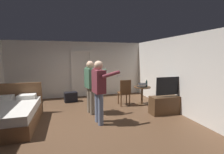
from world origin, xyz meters
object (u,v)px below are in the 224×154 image
(bed, at_px, (9,115))
(person_striped_shirt, at_px, (91,83))
(tv_flatscreen, at_px, (169,103))
(wooden_chair, at_px, (125,91))
(laptop, at_px, (142,86))
(suitcase_dark, at_px, (71,97))
(side_table, at_px, (142,92))
(person_blue_shirt, at_px, (99,88))
(bottle_on_table, at_px, (147,84))

(bed, height_order, person_striped_shirt, person_striped_shirt)
(tv_flatscreen, bearing_deg, wooden_chair, 134.44)
(laptop, distance_m, suitcase_dark, 2.92)
(wooden_chair, distance_m, suitcase_dark, 2.26)
(side_table, height_order, laptop, laptop)
(suitcase_dark, bearing_deg, wooden_chair, -38.31)
(tv_flatscreen, relative_size, laptop, 3.61)
(person_blue_shirt, distance_m, suitcase_dark, 2.62)
(bottle_on_table, distance_m, suitcase_dark, 3.10)
(person_blue_shirt, xyz_separation_m, suitcase_dark, (-0.72, 2.38, -0.82))
(laptop, relative_size, person_blue_shirt, 0.21)
(bed, xyz_separation_m, suitcase_dark, (1.64, 1.86, -0.10))
(person_blue_shirt, bearing_deg, laptop, 32.43)
(bottle_on_table, bearing_deg, wooden_chair, 170.15)
(side_table, distance_m, person_striped_shirt, 2.14)
(bed, distance_m, side_table, 4.35)
(laptop, bearing_deg, tv_flatscreen, -65.77)
(person_blue_shirt, bearing_deg, wooden_chair, 46.72)
(side_table, relative_size, person_blue_shirt, 0.40)
(wooden_chair, relative_size, suitcase_dark, 1.95)
(side_table, bearing_deg, bottle_on_table, -29.74)
(side_table, height_order, person_blue_shirt, person_blue_shirt)
(person_striped_shirt, bearing_deg, side_table, 11.27)
(laptop, height_order, person_blue_shirt, person_blue_shirt)
(wooden_chair, bearing_deg, bottle_on_table, -9.85)
(bed, bearing_deg, bottle_on_table, 8.27)
(person_blue_shirt, bearing_deg, bed, 167.54)
(side_table, bearing_deg, person_blue_shirt, -147.12)
(wooden_chair, bearing_deg, side_table, -5.33)
(wooden_chair, bearing_deg, person_striped_shirt, -160.70)
(laptop, bearing_deg, wooden_chair, 170.72)
(bed, distance_m, bottle_on_table, 4.50)
(side_table, relative_size, person_striped_shirt, 0.41)
(tv_flatscreen, distance_m, person_blue_shirt, 2.46)
(tv_flatscreen, xyz_separation_m, side_table, (-0.43, 1.08, 0.12))
(tv_flatscreen, distance_m, person_striped_shirt, 2.64)
(bed, bearing_deg, tv_flatscreen, -4.38)
(bottle_on_table, relative_size, person_blue_shirt, 0.16)
(suitcase_dark, bearing_deg, bottle_on_table, -33.12)
(laptop, bearing_deg, bed, -170.91)
(laptop, xyz_separation_m, person_blue_shirt, (-1.89, -1.20, 0.26))
(laptop, relative_size, wooden_chair, 0.36)
(bed, distance_m, tv_flatscreen, 4.73)
(bottle_on_table, bearing_deg, side_table, 150.26)
(bottle_on_table, bearing_deg, suitcase_dark, 156.34)
(side_table, xyz_separation_m, person_striped_shirt, (-2.03, -0.41, 0.52))
(tv_flatscreen, relative_size, wooden_chair, 1.31)
(bottle_on_table, bearing_deg, tv_flatscreen, -73.66)
(person_blue_shirt, bearing_deg, person_striped_shirt, 97.43)
(wooden_chair, bearing_deg, suitcase_dark, 151.16)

